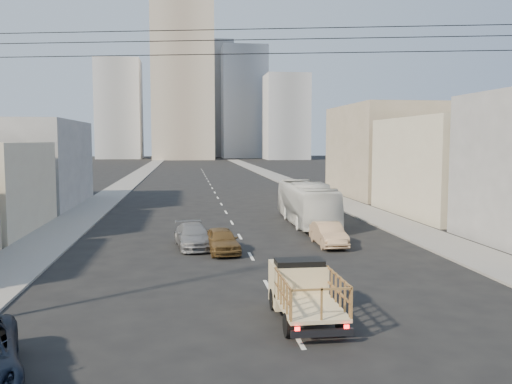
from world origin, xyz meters
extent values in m
plane|color=black|center=(0.00, 0.00, 0.00)|extent=(420.00, 420.00, 0.00)
cube|color=gray|center=(-11.75, 70.00, 0.06)|extent=(3.50, 180.00, 0.12)
cube|color=gray|center=(11.75, 70.00, 0.06)|extent=(3.50, 180.00, 0.12)
cube|color=silver|center=(0.00, 2.00, 0.01)|extent=(0.15, 2.00, 0.01)
cube|color=silver|center=(0.00, 8.00, 0.01)|extent=(0.15, 2.00, 0.01)
cube|color=silver|center=(0.00, 14.00, 0.01)|extent=(0.15, 2.00, 0.01)
cube|color=silver|center=(0.00, 20.00, 0.01)|extent=(0.15, 2.00, 0.01)
cube|color=silver|center=(0.00, 26.00, 0.01)|extent=(0.15, 2.00, 0.01)
cube|color=silver|center=(0.00, 32.00, 0.01)|extent=(0.15, 2.00, 0.01)
cube|color=silver|center=(0.00, 38.00, 0.01)|extent=(0.15, 2.00, 0.01)
cube|color=silver|center=(0.00, 44.00, 0.01)|extent=(0.15, 2.00, 0.01)
cube|color=silver|center=(0.00, 50.00, 0.01)|extent=(0.15, 2.00, 0.01)
cube|color=silver|center=(0.00, 56.00, 0.01)|extent=(0.15, 2.00, 0.01)
cube|color=silver|center=(0.00, 62.00, 0.01)|extent=(0.15, 2.00, 0.01)
cube|color=silver|center=(0.00, 68.00, 0.01)|extent=(0.15, 2.00, 0.01)
cube|color=silver|center=(0.00, 74.00, 0.01)|extent=(0.15, 2.00, 0.01)
cube|color=silver|center=(0.00, 80.00, 0.01)|extent=(0.15, 2.00, 0.01)
cube|color=silver|center=(0.00, 86.00, 0.01)|extent=(0.15, 2.00, 0.01)
cube|color=silver|center=(0.00, 92.00, 0.01)|extent=(0.15, 2.00, 0.01)
cube|color=silver|center=(0.00, 98.00, 0.01)|extent=(0.15, 2.00, 0.01)
cube|color=silver|center=(0.00, 104.00, 0.01)|extent=(0.15, 2.00, 0.01)
cube|color=beige|center=(0.59, 2.78, 0.70)|extent=(1.90, 3.00, 0.12)
cube|color=beige|center=(0.59, 4.78, 0.95)|extent=(1.90, 1.60, 1.50)
cube|color=black|center=(0.59, 4.53, 1.55)|extent=(1.70, 0.90, 0.70)
cube|color=#2D2D33|center=(0.59, 1.23, 0.40)|extent=(1.90, 0.12, 0.22)
cube|color=#FF0C0C|center=(-0.16, 1.23, 0.55)|extent=(0.15, 0.05, 0.12)
cube|color=#FF0C0C|center=(1.34, 1.23, 0.55)|extent=(0.15, 0.05, 0.12)
cylinder|color=black|center=(-0.26, 4.88, 0.38)|extent=(0.25, 0.76, 0.76)
cylinder|color=black|center=(1.44, 4.88, 0.38)|extent=(0.25, 0.76, 0.76)
cylinder|color=black|center=(-0.26, 2.08, 0.38)|extent=(0.25, 0.76, 0.76)
cylinder|color=black|center=(1.44, 2.08, 0.38)|extent=(0.25, 0.76, 0.76)
imported|color=silver|center=(5.44, 24.80, 1.54)|extent=(2.80, 11.12, 3.08)
imported|color=brown|center=(-1.47, 15.20, 0.68)|extent=(2.05, 4.15, 1.36)
imported|color=tan|center=(4.84, 16.35, 0.68)|extent=(1.47, 4.14, 1.36)
imported|color=slate|center=(-3.00, 16.84, 0.67)|extent=(2.42, 4.79, 1.33)
cylinder|color=black|center=(0.00, 1.50, 9.30)|extent=(23.01, 5.02, 0.02)
cylinder|color=black|center=(0.00, 1.50, 9.00)|extent=(23.01, 5.02, 0.02)
cylinder|color=black|center=(0.00, 1.50, 8.60)|extent=(23.01, 5.02, 0.02)
cube|color=#B9AC95|center=(19.50, 28.00, 4.00)|extent=(11.00, 14.00, 8.00)
cube|color=gray|center=(20.00, 44.00, 5.00)|extent=(12.00, 16.00, 10.00)
cube|color=gray|center=(-19.50, 39.00, 4.00)|extent=(12.00, 16.00, 8.00)
cube|color=tan|center=(-4.00, 170.00, 30.00)|extent=(20.00, 20.00, 60.00)
cube|color=#919499|center=(18.00, 185.00, 20.00)|extent=(16.00, 16.00, 40.00)
cube|color=#919499|center=(-26.00, 180.00, 17.00)|extent=(15.00, 15.00, 34.00)
cube|color=gray|center=(6.00, 200.00, 22.00)|extent=(18.00, 18.00, 44.00)
cube|color=#919499|center=(30.00, 165.00, 14.00)|extent=(14.00, 14.00, 28.00)
camera|label=1|loc=(-3.37, -14.01, 6.09)|focal=38.00mm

